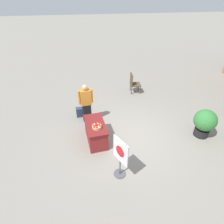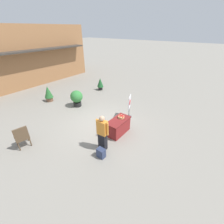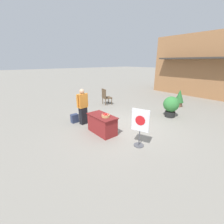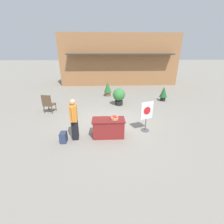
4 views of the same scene
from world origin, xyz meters
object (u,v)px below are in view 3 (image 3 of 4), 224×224
poster_board (140,126)px  potted_plant_far_left (179,97)px  person_visitor (83,106)px  backpack (75,118)px  apple_basket (106,116)px  patio_chair (106,96)px  display_table (102,124)px  potted_plant_far_right (171,105)px

poster_board → potted_plant_far_left: 6.04m
person_visitor → backpack: 0.82m
apple_basket → poster_board: bearing=15.2°
patio_chair → display_table: bearing=-117.8°
poster_board → person_visitor: bearing=-101.3°
apple_basket → poster_board: (1.42, 0.39, -0.08)m
backpack → poster_board: 3.58m
potted_plant_far_right → display_table: bearing=-101.2°
display_table → poster_board: 1.76m
potted_plant_far_left → person_visitor: bearing=-102.9°
backpack → patio_chair: size_ratio=0.38×
backpack → potted_plant_far_right: potted_plant_far_right is taller
poster_board → potted_plant_far_left: poster_board is taller
display_table → potted_plant_far_right: potted_plant_far_right is taller
poster_board → backpack: bearing=-98.3°
apple_basket → poster_board: size_ratio=0.24×
display_table → poster_board: (1.67, 0.39, 0.37)m
apple_basket → potted_plant_far_right: (0.54, 3.97, -0.21)m
display_table → person_visitor: size_ratio=0.79×
patio_chair → potted_plant_far_left: (3.50, 3.43, 0.02)m
patio_chair → potted_plant_far_right: bearing=-62.7°
person_visitor → patio_chair: (-2.04, 2.90, -0.27)m
apple_basket → potted_plant_far_right: 4.01m
display_table → person_visitor: bearing=-175.1°
apple_basket → potted_plant_far_left: size_ratio=0.29×
apple_basket → person_visitor: bearing=-175.6°
display_table → person_visitor: 1.44m
potted_plant_far_right → apple_basket: bearing=-97.7°
display_table → potted_plant_far_left: (0.10, 6.22, 0.22)m
potted_plant_far_left → display_table: bearing=-90.9°
backpack → patio_chair: 3.57m
apple_basket → patio_chair: patio_chair is taller
person_visitor → potted_plant_far_right: person_visitor is taller
apple_basket → patio_chair: size_ratio=0.30×
apple_basket → poster_board: poster_board is taller
patio_chair → potted_plant_far_right: (4.19, 1.19, 0.04)m
person_visitor → poster_board: person_visitor is taller
potted_plant_far_right → poster_board: bearing=-76.1°
backpack → potted_plant_far_right: bearing=59.4°
potted_plant_far_left → potted_plant_far_right: size_ratio=1.01×
apple_basket → patio_chair: 4.59m
apple_basket → backpack: (-2.03, -0.38, -0.63)m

